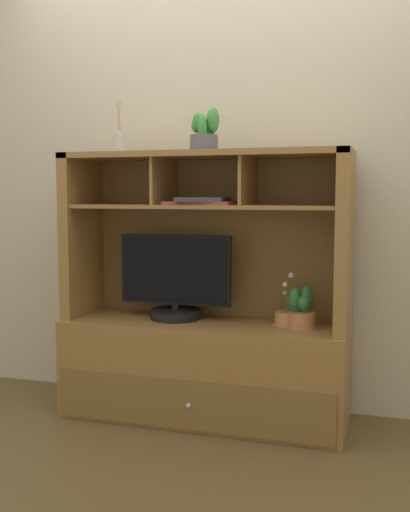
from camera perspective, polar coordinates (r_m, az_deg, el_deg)
The scene contains 9 objects.
floor_plane at distance 3.37m, azimuth 0.00°, elevation -14.73°, with size 6.00×6.00×0.02m, color brown.
back_wall at distance 3.43m, azimuth 1.42°, elevation 9.61°, with size 6.00×0.02×2.80m, color #C2B69C.
media_console at distance 3.25m, azimuth 0.04°, elevation -7.62°, with size 1.47×0.53×1.38m.
tv_monitor at distance 3.26m, azimuth -2.78°, elevation -2.59°, with size 0.61×0.27×0.45m.
potted_orchid at distance 3.14m, azimuth 7.60°, elevation -5.62°, with size 0.14×0.14×0.27m.
potted_fern at distance 3.09m, azimuth 8.98°, elevation -4.90°, with size 0.15×0.15×0.21m.
magazine_stack_left at distance 3.10m, azimuth -0.31°, elevation 5.10°, with size 0.36×0.27×0.04m.
diffuser_bottle at distance 3.34m, azimuth -7.94°, elevation 10.28°, with size 0.07×0.07×0.28m.
potted_succulent at distance 3.15m, azimuth -0.03°, elevation 11.14°, with size 0.16×0.16×0.22m.
Camera 1 is at (0.95, -3.01, 1.17)m, focal length 43.23 mm.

